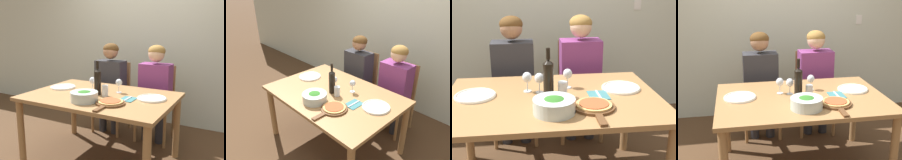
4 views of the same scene
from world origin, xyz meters
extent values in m
cube|color=white|center=(1.10, 1.44, 1.25)|extent=(0.08, 0.01, 0.12)
cube|color=#9E7042|center=(0.00, 0.00, 0.72)|extent=(1.52, 1.03, 0.04)
cylinder|color=#9E7042|center=(-0.70, 0.45, 0.35)|extent=(0.07, 0.07, 0.70)
cylinder|color=#9E7042|center=(0.70, 0.45, 0.35)|extent=(0.07, 0.07, 0.70)
cube|color=#9E7042|center=(-0.30, 0.79, 0.43)|extent=(0.42, 0.42, 0.04)
cube|color=#9E7042|center=(-0.30, 0.99, 0.70)|extent=(0.38, 0.03, 0.50)
cylinder|color=#9E7042|center=(-0.49, 0.60, 0.21)|extent=(0.04, 0.04, 0.41)
cylinder|color=#9E7042|center=(-0.11, 0.60, 0.21)|extent=(0.04, 0.04, 0.41)
cylinder|color=#9E7042|center=(-0.49, 0.98, 0.21)|extent=(0.04, 0.04, 0.41)
cylinder|color=#9E7042|center=(-0.11, 0.98, 0.21)|extent=(0.04, 0.04, 0.41)
cube|color=#9E7042|center=(0.33, 0.79, 0.43)|extent=(0.42, 0.42, 0.04)
cube|color=#9E7042|center=(0.33, 0.99, 0.70)|extent=(0.38, 0.03, 0.50)
cylinder|color=#9E7042|center=(0.14, 0.60, 0.21)|extent=(0.04, 0.04, 0.41)
cylinder|color=#9E7042|center=(0.52, 0.60, 0.21)|extent=(0.04, 0.04, 0.41)
cylinder|color=#9E7042|center=(0.14, 0.98, 0.21)|extent=(0.04, 0.04, 0.41)
cylinder|color=#9E7042|center=(0.52, 0.98, 0.21)|extent=(0.04, 0.04, 0.41)
cylinder|color=#28282D|center=(-0.39, 0.71, 0.22)|extent=(0.10, 0.10, 0.45)
cylinder|color=#28282D|center=(-0.21, 0.71, 0.22)|extent=(0.10, 0.10, 0.45)
cube|color=#2D2D33|center=(-0.30, 0.77, 0.72)|extent=(0.38, 0.22, 0.54)
cylinder|color=#2D2D33|center=(-0.50, 0.53, 0.57)|extent=(0.07, 0.31, 0.14)
cylinder|color=#2D2D33|center=(-0.10, 0.53, 0.57)|extent=(0.07, 0.31, 0.14)
sphere|color=#9E7051|center=(-0.30, 0.77, 1.11)|extent=(0.20, 0.20, 0.20)
ellipsoid|color=#563819|center=(-0.30, 0.78, 1.14)|extent=(0.21, 0.21, 0.15)
cylinder|color=#28282D|center=(0.24, 0.71, 0.22)|extent=(0.10, 0.10, 0.45)
cylinder|color=#28282D|center=(0.42, 0.71, 0.22)|extent=(0.10, 0.10, 0.45)
cube|color=#7A3370|center=(0.33, 0.77, 0.72)|extent=(0.38, 0.22, 0.54)
cylinder|color=#7A3370|center=(0.13, 0.53, 0.57)|extent=(0.07, 0.31, 0.14)
cylinder|color=#7A3370|center=(0.53, 0.53, 0.57)|extent=(0.07, 0.31, 0.14)
sphere|color=#DBAD89|center=(0.33, 0.77, 1.11)|extent=(0.20, 0.20, 0.20)
ellipsoid|color=olive|center=(0.33, 0.78, 1.14)|extent=(0.21, 0.21, 0.15)
cylinder|color=black|center=(-0.03, 0.00, 0.86)|extent=(0.07, 0.07, 0.25)
cone|color=black|center=(-0.03, 0.00, 1.00)|extent=(0.07, 0.07, 0.03)
cylinder|color=black|center=(-0.03, 0.00, 1.05)|extent=(0.03, 0.03, 0.08)
cylinder|color=silver|center=(-0.02, -0.27, 0.79)|extent=(0.27, 0.27, 0.09)
ellipsoid|color=#2D6B23|center=(-0.02, -0.27, 0.79)|extent=(0.22, 0.22, 0.10)
cylinder|color=silver|center=(-0.55, 0.07, 0.74)|extent=(0.29, 0.29, 0.01)
torus|color=silver|center=(-0.55, 0.07, 0.75)|extent=(0.28, 0.28, 0.02)
cylinder|color=silver|center=(0.53, 0.11, 0.74)|extent=(0.29, 0.29, 0.01)
torus|color=silver|center=(0.53, 0.11, 0.75)|extent=(0.28, 0.28, 0.02)
cylinder|color=brown|center=(0.24, -0.23, 0.75)|extent=(0.28, 0.28, 0.02)
cube|color=brown|center=(0.24, -0.43, 0.75)|extent=(0.04, 0.14, 0.02)
cylinder|color=tan|center=(0.24, -0.23, 0.76)|extent=(0.24, 0.24, 0.01)
cylinder|color=#AD4C28|center=(0.24, -0.23, 0.77)|extent=(0.19, 0.19, 0.01)
cylinder|color=silver|center=(-0.18, 0.13, 0.74)|extent=(0.06, 0.06, 0.01)
cylinder|color=silver|center=(-0.18, 0.13, 0.78)|extent=(0.01, 0.01, 0.07)
ellipsoid|color=silver|center=(-0.18, 0.13, 0.85)|extent=(0.07, 0.07, 0.08)
ellipsoid|color=maroon|center=(-0.18, 0.13, 0.84)|extent=(0.06, 0.06, 0.03)
cylinder|color=silver|center=(0.13, 0.18, 0.74)|extent=(0.06, 0.06, 0.01)
cylinder|color=silver|center=(0.13, 0.18, 0.78)|extent=(0.01, 0.01, 0.07)
ellipsoid|color=silver|center=(0.13, 0.18, 0.85)|extent=(0.07, 0.07, 0.08)
ellipsoid|color=maroon|center=(0.13, 0.18, 0.84)|extent=(0.06, 0.06, 0.03)
cylinder|color=silver|center=(-0.09, 0.10, 0.74)|extent=(0.06, 0.06, 0.01)
cylinder|color=silver|center=(-0.09, 0.10, 0.78)|extent=(0.01, 0.01, 0.07)
ellipsoid|color=silver|center=(-0.09, 0.10, 0.85)|extent=(0.07, 0.07, 0.08)
ellipsoid|color=maroon|center=(-0.09, 0.10, 0.84)|extent=(0.06, 0.06, 0.03)
cylinder|color=silver|center=(0.07, -0.01, 0.80)|extent=(0.07, 0.07, 0.11)
cube|color=#387075|center=(0.32, -0.02, 0.74)|extent=(0.14, 0.18, 0.01)
cube|color=silver|center=(0.32, -0.02, 0.75)|extent=(0.01, 0.17, 0.01)
camera|label=1|loc=(1.36, -2.26, 1.46)|focal=42.00mm
camera|label=2|loc=(1.62, -1.50, 1.99)|focal=35.00mm
camera|label=3|loc=(-0.18, -2.05, 1.55)|focal=50.00mm
camera|label=4|loc=(-0.58, -2.57, 1.73)|focal=50.00mm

